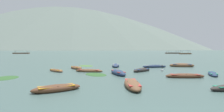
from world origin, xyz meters
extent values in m
plane|color=#425B56|center=(0.00, 1500.00, 0.00)|extent=(6000.00, 6000.00, 0.00)
cone|color=slate|center=(-347.01, 1602.05, 279.92)|extent=(2223.45, 2223.45, 559.84)
cone|color=slate|center=(260.22, 1369.98, 96.89)|extent=(624.18, 624.18, 193.78)
ellipsoid|color=brown|center=(5.14, 13.25, 0.16)|extent=(4.05, 1.11, 0.54)
cube|color=#B22D28|center=(5.14, 13.25, 0.33)|extent=(2.92, 0.80, 0.05)
cube|color=brown|center=(5.14, 13.25, 0.38)|extent=(0.09, 0.72, 0.04)
ellipsoid|color=brown|center=(-0.83, 8.79, 0.18)|extent=(1.35, 4.34, 0.61)
cube|color=#B22D28|center=(-0.83, 8.79, 0.36)|extent=(0.97, 3.13, 0.05)
cube|color=brown|center=(-0.83, 8.79, 0.41)|extent=(0.82, 0.11, 0.04)
ellipsoid|color=brown|center=(9.34, 24.52, 0.22)|extent=(4.23, 1.93, 0.75)
cube|color=#28519E|center=(9.34, 24.52, 0.45)|extent=(3.05, 1.39, 0.05)
cube|color=brown|center=(9.34, 24.52, 0.50)|extent=(0.21, 0.94, 0.04)
ellipsoid|color=navy|center=(-1.76, 15.46, 0.20)|extent=(2.32, 4.11, 0.66)
cube|color=#B22D28|center=(-1.76, 15.46, 0.39)|extent=(1.67, 2.96, 0.05)
cube|color=navy|center=(-1.76, 15.46, 0.44)|extent=(0.79, 0.32, 0.04)
ellipsoid|color=#2D2826|center=(1.47, 18.19, 0.17)|extent=(3.08, 2.99, 0.57)
cube|color=#28519E|center=(1.47, 18.19, 0.34)|extent=(2.22, 2.15, 0.05)
cube|color=#2D2826|center=(1.47, 18.19, 0.39)|extent=(0.51, 0.54, 0.04)
ellipsoid|color=brown|center=(-5.52, 17.75, 0.14)|extent=(3.81, 1.63, 0.46)
cube|color=#B22D28|center=(-5.52, 17.75, 0.28)|extent=(2.75, 1.17, 0.05)
cube|color=brown|center=(-5.52, 17.75, 0.33)|extent=(0.20, 0.68, 0.04)
ellipsoid|color=brown|center=(-7.97, 21.16, 0.15)|extent=(2.72, 3.15, 0.51)
cube|color=orange|center=(-7.97, 21.16, 0.30)|extent=(1.95, 2.27, 0.05)
cube|color=brown|center=(-7.97, 21.16, 0.35)|extent=(0.62, 0.49, 0.04)
ellipsoid|color=navy|center=(-1.93, 24.64, 0.19)|extent=(1.36, 4.35, 0.62)
cube|color=#B7B2A3|center=(-1.93, 24.64, 0.37)|extent=(0.98, 3.13, 0.05)
cube|color=navy|center=(-1.93, 24.64, 0.42)|extent=(0.83, 0.11, 0.04)
ellipsoid|color=brown|center=(-9.98, 18.08, 0.12)|extent=(2.90, 2.82, 0.39)
cube|color=orange|center=(-9.98, 18.08, 0.23)|extent=(2.09, 2.03, 0.05)
cube|color=brown|center=(-9.98, 18.08, 0.28)|extent=(0.46, 0.48, 0.04)
ellipsoid|color=brown|center=(-6.31, 7.43, 0.17)|extent=(3.52, 2.74, 0.56)
cube|color=orange|center=(-6.31, 7.43, 0.34)|extent=(2.54, 1.97, 0.05)
cube|color=brown|center=(-6.31, 7.43, 0.39)|extent=(0.47, 0.71, 0.04)
ellipsoid|color=navy|center=(4.37, 23.24, 0.17)|extent=(4.10, 1.65, 0.57)
cube|color=#B7B2A3|center=(4.37, 23.24, 0.34)|extent=(2.95, 1.19, 0.05)
cube|color=navy|center=(4.37, 23.24, 0.39)|extent=(0.19, 0.67, 0.04)
ellipsoid|color=navy|center=(9.06, 15.01, 0.14)|extent=(2.31, 3.78, 0.45)
cube|color=#197A56|center=(9.06, 15.01, 0.27)|extent=(1.66, 2.72, 0.05)
cube|color=navy|center=(9.06, 15.01, 0.32)|extent=(0.60, 0.32, 0.04)
cube|color=#4C3323|center=(42.48, 124.61, 0.27)|extent=(10.45, 5.34, 0.90)
cylinder|color=#4C4742|center=(38.93, 122.58, 1.40)|extent=(0.10, 0.10, 1.80)
cylinder|color=#4C4742|center=(38.51, 125.59, 1.40)|extent=(0.10, 0.10, 1.80)
cylinder|color=#4C4742|center=(46.45, 123.64, 1.40)|extent=(0.10, 0.10, 1.80)
cylinder|color=#4C4742|center=(46.03, 126.64, 1.40)|extent=(0.10, 0.10, 1.80)
cube|color=beige|center=(42.48, 124.61, 2.29)|extent=(8.78, 4.49, 0.12)
cube|color=brown|center=(45.29, 108.38, 0.27)|extent=(8.21, 4.59, 0.90)
cylinder|color=#4C4742|center=(42.69, 106.64, 1.40)|extent=(0.10, 0.10, 1.80)
cylinder|color=#4C4742|center=(42.17, 108.59, 1.40)|extent=(0.10, 0.10, 1.80)
cylinder|color=#4C4742|center=(48.41, 108.16, 1.40)|extent=(0.10, 0.10, 1.80)
cylinder|color=#4C4742|center=(47.88, 110.12, 1.40)|extent=(0.10, 0.10, 1.80)
cube|color=#334C75|center=(45.29, 108.38, 2.29)|extent=(6.89, 3.85, 0.12)
cube|color=brown|center=(-70.04, 119.62, 0.27)|extent=(11.38, 6.00, 0.90)
cylinder|color=#4C4742|center=(-73.74, 117.34, 1.40)|extent=(0.10, 0.10, 1.80)
cylinder|color=#4C4742|center=(-74.37, 120.02, 1.40)|extent=(0.10, 0.10, 1.80)
cylinder|color=#4C4742|center=(-65.72, 119.21, 1.40)|extent=(0.10, 0.10, 1.80)
cylinder|color=#4C4742|center=(-66.35, 121.90, 1.40)|extent=(0.10, 0.10, 1.80)
cube|color=beige|center=(-70.04, 119.62, 2.29)|extent=(9.56, 5.04, 0.12)
sphere|color=silver|center=(4.36, 18.81, 0.08)|extent=(0.38, 0.38, 0.38)
cylinder|color=black|center=(4.36, 18.81, 0.46)|extent=(0.06, 0.06, 0.76)
ellipsoid|color=#2D5628|center=(-13.39, 12.76, 0.00)|extent=(3.22, 3.68, 0.14)
ellipsoid|color=#477033|center=(-7.23, 25.83, 0.00)|extent=(3.77, 4.09, 0.14)
ellipsoid|color=#2D5628|center=(-4.37, 15.29, 0.00)|extent=(3.65, 4.08, 0.14)
camera|label=1|loc=(-2.32, -4.41, 2.90)|focal=27.23mm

